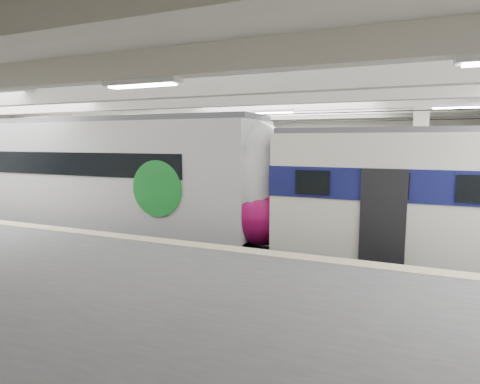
% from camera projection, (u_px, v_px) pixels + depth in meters
% --- Properties ---
extents(station_hall, '(36.00, 24.00, 5.75)m').
position_uv_depth(station_hall, '(234.00, 162.00, 11.62)').
color(station_hall, black).
rests_on(station_hall, ground).
extents(modern_emu, '(14.82, 3.06, 4.73)m').
position_uv_depth(modern_emu, '(127.00, 181.00, 15.35)').
color(modern_emu, silver).
rests_on(modern_emu, ground).
extents(far_train, '(13.64, 2.79, 4.37)m').
position_uv_depth(far_train, '(184.00, 172.00, 20.68)').
color(far_train, silver).
rests_on(far_train, ground).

